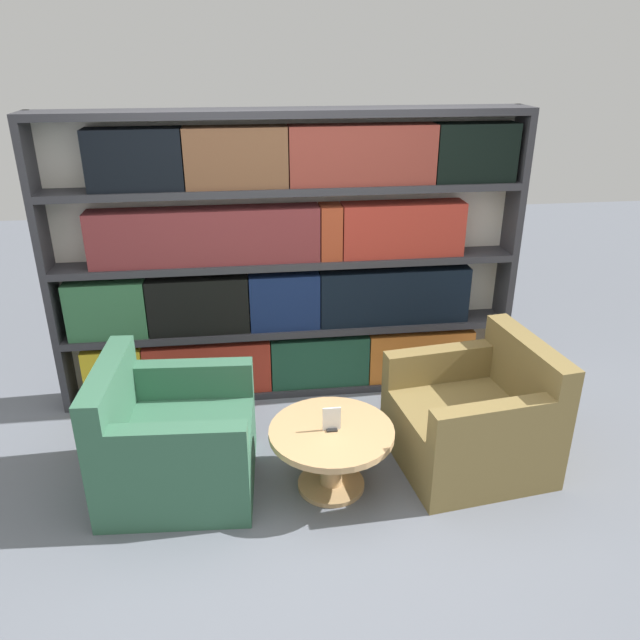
% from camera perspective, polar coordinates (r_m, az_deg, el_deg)
% --- Properties ---
extents(ground_plane, '(14.00, 14.00, 0.00)m').
position_cam_1_polar(ground_plane, '(3.73, -0.74, -17.38)').
color(ground_plane, slate).
extents(bookshelf, '(3.33, 0.30, 2.08)m').
position_cam_1_polar(bookshelf, '(4.50, -3.07, 5.07)').
color(bookshelf, silver).
rests_on(bookshelf, ground_plane).
extents(armchair_left, '(0.92, 0.90, 0.81)m').
position_cam_1_polar(armchair_left, '(3.88, -13.31, -10.97)').
color(armchair_left, '#336047').
rests_on(armchair_left, ground_plane).
extents(armchair_right, '(0.97, 0.95, 0.81)m').
position_cam_1_polar(armchair_right, '(4.09, 13.93, -9.01)').
color(armchair_right, olive).
rests_on(armchair_right, ground_plane).
extents(coffee_table, '(0.74, 0.74, 0.41)m').
position_cam_1_polar(coffee_table, '(3.75, 1.05, -11.43)').
color(coffee_table, tan).
rests_on(coffee_table, ground_plane).
extents(table_sign, '(0.11, 0.06, 0.15)m').
position_cam_1_polar(table_sign, '(3.65, 1.07, -9.17)').
color(table_sign, black).
rests_on(table_sign, coffee_table).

